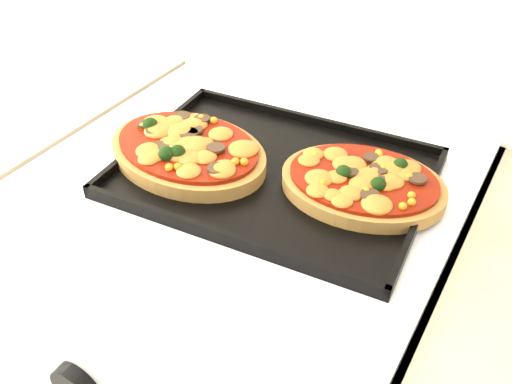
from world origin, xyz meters
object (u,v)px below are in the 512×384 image
Objects in this scene: stove at (244,376)px; baking_tray at (274,172)px; pizza_left at (188,149)px; pizza_right at (363,182)px.

baking_tray is at bearing 43.49° from stove.
pizza_left reaches higher than stove.
baking_tray is 0.12m from pizza_right.
pizza_right is (0.12, 0.02, 0.01)m from baking_tray.
pizza_right is at bearing 13.35° from pizza_left.
pizza_right is at bearing 6.81° from baking_tray.
pizza_left is at bearing -166.65° from pizza_right.
pizza_left is (-0.09, -0.00, 0.48)m from stove.
baking_tray is 1.90× the size of pizza_right.
stove is 3.72× the size of pizza_left.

